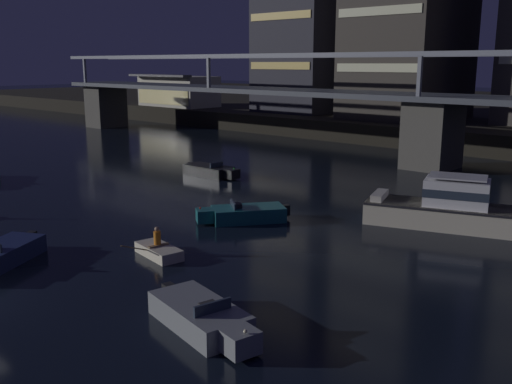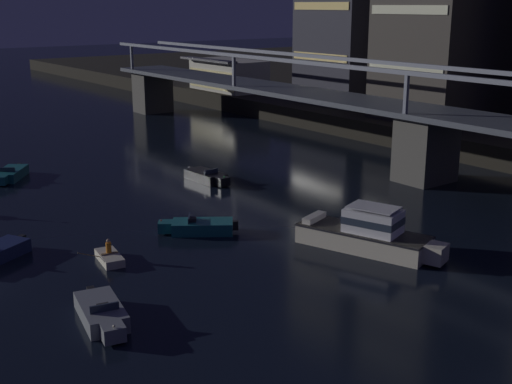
# 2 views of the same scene
# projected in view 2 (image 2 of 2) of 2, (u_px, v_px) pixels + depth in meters

# --- Properties ---
(river_bridge) EXTENTS (100.10, 6.40, 9.38)m
(river_bridge) POSITION_uv_depth(u_px,v_px,m) (427.00, 127.00, 55.15)
(river_bridge) COLOR #4C4944
(river_bridge) RESTS_ON ground
(waterfront_pavilion) EXTENTS (12.40, 7.40, 4.70)m
(waterfront_pavilion) POSITION_uv_depth(u_px,v_px,m) (228.00, 75.00, 97.47)
(waterfront_pavilion) COLOR #B2AD9E
(waterfront_pavilion) RESTS_ON far_riverbank
(cabin_cruiser_near_left) EXTENTS (9.31, 5.15, 2.79)m
(cabin_cruiser_near_left) POSITION_uv_depth(u_px,v_px,m) (368.00, 233.00, 40.31)
(cabin_cruiser_near_left) COLOR beige
(cabin_cruiser_near_left) RESTS_ON ground
(speedboat_near_center) EXTENTS (5.21, 1.94, 1.16)m
(speedboat_near_center) POSITION_uv_depth(u_px,v_px,m) (207.00, 177.00, 56.19)
(speedboat_near_center) COLOR black
(speedboat_near_center) RESTS_ON ground
(speedboat_mid_left) EXTENTS (4.68, 4.00, 1.16)m
(speedboat_mid_left) POSITION_uv_depth(u_px,v_px,m) (10.00, 174.00, 56.94)
(speedboat_mid_left) COLOR #196066
(speedboat_mid_left) RESTS_ON ground
(speedboat_far_left) EXTENTS (3.90, 4.74, 1.16)m
(speedboat_far_left) POSITION_uv_depth(u_px,v_px,m) (199.00, 227.00, 43.50)
(speedboat_far_left) COLOR #196066
(speedboat_far_left) RESTS_ON ground
(speedboat_far_center) EXTENTS (5.22, 2.56, 1.16)m
(speedboat_far_center) POSITION_uv_depth(u_px,v_px,m) (102.00, 313.00, 31.31)
(speedboat_far_center) COLOR gray
(speedboat_far_center) RESTS_ON ground
(dinghy_with_paddler) EXTENTS (2.75, 2.55, 1.36)m
(dinghy_with_paddler) POSITION_uv_depth(u_px,v_px,m) (110.00, 257.00, 38.66)
(dinghy_with_paddler) COLOR beige
(dinghy_with_paddler) RESTS_ON ground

